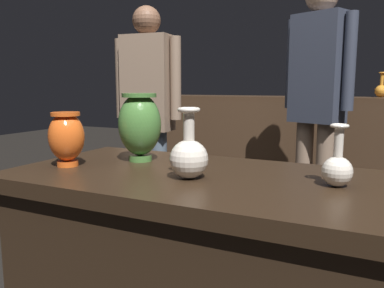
# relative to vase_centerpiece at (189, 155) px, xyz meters

# --- Properties ---
(back_display_shelf) EXTENTS (2.60, 0.40, 0.99)m
(back_display_shelf) POSITION_rel_vase_centerpiece_xyz_m (-0.01, 2.26, -0.38)
(back_display_shelf) COLOR #422D1E
(back_display_shelf) RESTS_ON ground_plane
(vase_centerpiece) EXTENTS (0.12, 0.12, 0.21)m
(vase_centerpiece) POSITION_rel_vase_centerpiece_xyz_m (0.00, 0.00, 0.00)
(vase_centerpiece) COLOR silver
(vase_centerpiece) RESTS_ON display_plinth
(vase_tall_behind) EXTENTS (0.12, 0.12, 0.19)m
(vase_tall_behind) POSITION_rel_vase_centerpiece_xyz_m (-0.46, -0.02, 0.03)
(vase_tall_behind) COLOR #E55B1E
(vase_tall_behind) RESTS_ON display_plinth
(vase_left_accent) EXTENTS (0.16, 0.16, 0.25)m
(vase_left_accent) POSITION_rel_vase_centerpiece_xyz_m (-0.29, 0.17, 0.07)
(vase_left_accent) COLOR #477A38
(vase_left_accent) RESTS_ON display_plinth
(vase_right_accent) EXTENTS (0.08, 0.08, 0.17)m
(vase_right_accent) POSITION_rel_vase_centerpiece_xyz_m (0.41, 0.09, -0.02)
(vase_right_accent) COLOR silver
(vase_right_accent) RESTS_ON display_plinth
(shelf_vase_right) EXTENTS (0.09, 0.09, 0.19)m
(shelf_vase_right) POSITION_rel_vase_centerpiece_xyz_m (0.51, 2.34, 0.18)
(shelf_vase_right) COLOR orange
(shelf_vase_right) RESTS_ON back_display_shelf
(shelf_vase_center) EXTENTS (0.12, 0.12, 0.21)m
(shelf_vase_center) POSITION_rel_vase_centerpiece_xyz_m (-0.01, 2.19, 0.19)
(shelf_vase_center) COLOR #2D429E
(shelf_vase_center) RESTS_ON back_display_shelf
(visitor_near_left) EXTENTS (0.47, 0.21, 1.59)m
(visitor_near_left) POSITION_rel_vase_centerpiece_xyz_m (-0.88, 1.17, 0.06)
(visitor_near_left) COLOR slate
(visitor_near_left) RESTS_ON ground_plane
(visitor_center_back) EXTENTS (0.44, 0.29, 1.72)m
(visitor_center_back) POSITION_rel_vase_centerpiece_xyz_m (0.15, 1.52, 0.15)
(visitor_center_back) COLOR #846B56
(visitor_center_back) RESTS_ON ground_plane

